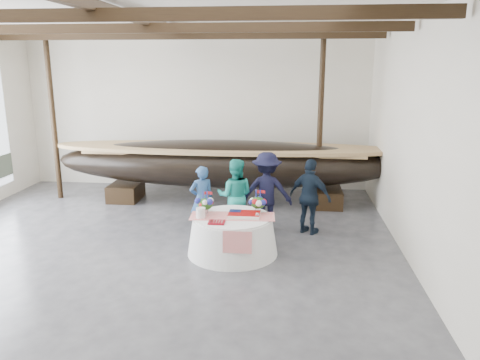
# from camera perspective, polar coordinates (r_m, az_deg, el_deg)

# --- Properties ---
(floor) EXTENTS (10.00, 12.00, 0.01)m
(floor) POSITION_cam_1_polar(r_m,az_deg,el_deg) (8.77, -12.87, -10.62)
(floor) COLOR #3D3D42
(floor) RESTS_ON ground
(wall_back) EXTENTS (10.00, 0.02, 4.50)m
(wall_back) POSITION_cam_1_polar(r_m,az_deg,el_deg) (13.86, -5.44, 8.38)
(wall_back) COLOR silver
(wall_back) RESTS_ON ground
(wall_right) EXTENTS (0.02, 12.00, 4.50)m
(wall_right) POSITION_cam_1_polar(r_m,az_deg,el_deg) (7.98, 22.54, 3.16)
(wall_right) COLOR silver
(wall_right) RESTS_ON ground
(ceiling) EXTENTS (10.00, 12.00, 0.01)m
(ceiling) POSITION_cam_1_polar(r_m,az_deg,el_deg) (8.04, -14.72, 19.98)
(ceiling) COLOR white
(ceiling) RESTS_ON wall_back
(pavilion_structure) EXTENTS (9.80, 11.76, 4.50)m
(pavilion_structure) POSITION_cam_1_polar(r_m,az_deg,el_deg) (8.71, -12.72, 16.32)
(pavilion_structure) COLOR black
(pavilion_structure) RESTS_ON ground
(longboat_display) EXTENTS (8.94, 1.79, 1.68)m
(longboat_display) POSITION_cam_1_polar(r_m,az_deg,el_deg) (12.21, -2.03, 2.06)
(longboat_display) COLOR black
(longboat_display) RESTS_ON ground
(banquet_table) EXTENTS (1.75, 1.75, 0.75)m
(banquet_table) POSITION_cam_1_polar(r_m,az_deg,el_deg) (9.13, -0.92, -6.69)
(banquet_table) COLOR silver
(banquet_table) RESTS_ON ground
(tabletop_items) EXTENTS (1.65, 0.98, 0.40)m
(tabletop_items) POSITION_cam_1_polar(r_m,az_deg,el_deg) (9.08, -1.20, -3.30)
(tabletop_items) COLOR red
(tabletop_items) RESTS_ON banquet_table
(guest_woman_blue) EXTENTS (0.64, 0.57, 1.48)m
(guest_woman_blue) POSITION_cam_1_polar(r_m,az_deg,el_deg) (10.18, -4.69, -2.36)
(guest_woman_blue) COLOR navy
(guest_woman_blue) RESTS_ON ground
(guest_woman_teal) EXTENTS (0.79, 0.62, 1.63)m
(guest_woman_teal) POSITION_cam_1_polar(r_m,az_deg,el_deg) (10.15, -0.60, -1.93)
(guest_woman_teal) COLOR teal
(guest_woman_teal) RESTS_ON ground
(guest_man_left) EXTENTS (1.14, 0.67, 1.74)m
(guest_man_left) POSITION_cam_1_polar(r_m,az_deg,el_deg) (10.31, 3.26, -1.36)
(guest_man_left) COLOR black
(guest_man_left) RESTS_ON ground
(guest_man_right) EXTENTS (1.04, 0.84, 1.65)m
(guest_man_right) POSITION_cam_1_polar(r_m,az_deg,el_deg) (10.14, 8.54, -2.04)
(guest_man_right) COLOR black
(guest_man_right) RESTS_ON ground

